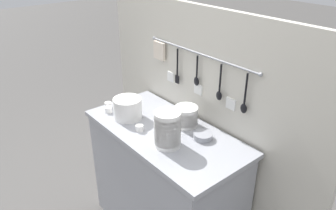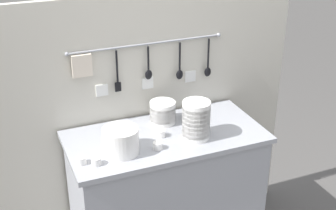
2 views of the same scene
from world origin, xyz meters
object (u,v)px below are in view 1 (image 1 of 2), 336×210
at_px(plate_stack, 128,108).
at_px(cup_back_right, 108,105).
at_px(bowl_stack_wide_centre, 167,129).
at_px(cup_beside_plates, 161,126).
at_px(cup_mid_row, 108,110).
at_px(cup_front_right, 139,128).
at_px(steel_mixing_bowl, 203,136).
at_px(bowl_stack_short_front, 186,116).

relative_size(plate_stack, cup_back_right, 3.80).
distance_m(bowl_stack_wide_centre, plate_stack, 0.43).
distance_m(bowl_stack_wide_centre, cup_beside_plates, 0.22).
bearing_deg(bowl_stack_wide_centre, cup_mid_row, -174.35).
relative_size(bowl_stack_wide_centre, cup_mid_row, 4.38).
xyz_separation_m(plate_stack, cup_front_right, (0.19, -0.04, -0.05)).
bearing_deg(cup_mid_row, cup_front_right, 4.20).
bearing_deg(cup_beside_plates, steel_mixing_bowl, 26.06).
bearing_deg(plate_stack, cup_beside_plates, 17.23).
bearing_deg(cup_back_right, cup_front_right, -1.65).
bearing_deg(cup_back_right, bowl_stack_wide_centre, 1.83).
distance_m(plate_stack, steel_mixing_bowl, 0.56).
relative_size(bowl_stack_wide_centre, plate_stack, 1.15).
distance_m(bowl_stack_wide_centre, bowl_stack_short_front, 0.27).
bearing_deg(plate_stack, bowl_stack_short_front, 35.30).
relative_size(steel_mixing_bowl, cup_mid_row, 2.32).
xyz_separation_m(plate_stack, cup_back_right, (-0.22, -0.03, -0.05)).
xyz_separation_m(steel_mixing_bowl, cup_front_right, (-0.32, -0.25, 0.00)).
bearing_deg(cup_beside_plates, cup_mid_row, -160.51).
relative_size(steel_mixing_bowl, cup_back_right, 2.32).
bearing_deg(steel_mixing_bowl, cup_back_right, -162.32).
xyz_separation_m(plate_stack, steel_mixing_bowl, (0.51, 0.21, -0.05)).
height_order(bowl_stack_wide_centre, cup_beside_plates, bowl_stack_wide_centre).
xyz_separation_m(cup_back_right, cup_mid_row, (0.07, -0.04, 0.00)).
distance_m(bowl_stack_short_front, plate_stack, 0.40).
xyz_separation_m(bowl_stack_short_front, cup_beside_plates, (-0.07, -0.15, -0.05)).
xyz_separation_m(bowl_stack_short_front, cup_mid_row, (-0.48, -0.30, -0.05)).
height_order(bowl_stack_short_front, cup_back_right, bowl_stack_short_front).
bearing_deg(cup_front_right, cup_beside_plates, 61.04).
height_order(cup_front_right, cup_beside_plates, same).
distance_m(bowl_stack_short_front, steel_mixing_bowl, 0.19).
bearing_deg(cup_front_right, steel_mixing_bowl, 37.20).
xyz_separation_m(bowl_stack_short_front, steel_mixing_bowl, (0.18, -0.03, -0.05)).
bearing_deg(bowl_stack_wide_centre, cup_back_right, -178.17).
height_order(plate_stack, cup_beside_plates, plate_stack).
height_order(bowl_stack_wide_centre, bowl_stack_short_front, bowl_stack_wide_centre).
relative_size(cup_beside_plates, cup_mid_row, 1.00).
height_order(plate_stack, cup_front_right, plate_stack).
bearing_deg(steel_mixing_bowl, bowl_stack_wide_centre, -111.13).
height_order(bowl_stack_short_front, steel_mixing_bowl, bowl_stack_short_front).
height_order(steel_mixing_bowl, cup_back_right, cup_back_right).
xyz_separation_m(bowl_stack_short_front, cup_front_right, (-0.14, -0.27, -0.05)).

